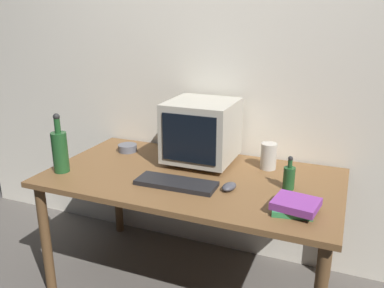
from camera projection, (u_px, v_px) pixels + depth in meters
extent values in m
plane|color=#56514C|center=(192.00, 283.00, 2.40)|extent=(6.00, 6.00, 0.00)
cube|color=silver|center=(222.00, 65.00, 2.45)|extent=(4.00, 0.08, 2.50)
cube|color=brown|center=(192.00, 178.00, 2.19)|extent=(1.59, 0.86, 0.03)
cylinder|color=brown|center=(46.00, 240.00, 2.24)|extent=(0.06, 0.06, 0.67)
cylinder|color=brown|center=(118.00, 189.00, 2.89)|extent=(0.06, 0.06, 0.67)
cylinder|color=brown|center=(331.00, 229.00, 2.36)|extent=(0.06, 0.06, 0.67)
cube|color=#B2AD9E|center=(201.00, 160.00, 2.37)|extent=(0.28, 0.24, 0.03)
cube|color=#B2AD9E|center=(202.00, 130.00, 2.31)|extent=(0.38, 0.38, 0.34)
cube|color=black|center=(189.00, 139.00, 2.14)|extent=(0.31, 0.01, 0.27)
cube|color=black|center=(176.00, 183.00, 2.05)|extent=(0.42, 0.16, 0.02)
ellipsoid|color=#3F3F47|center=(229.00, 187.00, 1.99)|extent=(0.08, 0.11, 0.04)
cylinder|color=#1E4C23|center=(60.00, 152.00, 2.20)|extent=(0.09, 0.09, 0.23)
cylinder|color=#1E4C23|center=(57.00, 126.00, 2.16)|extent=(0.03, 0.03, 0.08)
sphere|color=#262626|center=(56.00, 117.00, 2.14)|extent=(0.04, 0.04, 0.04)
cylinder|color=#1E4C23|center=(289.00, 178.00, 2.00)|extent=(0.06, 0.06, 0.11)
cylinder|color=#1E4C23|center=(290.00, 164.00, 1.97)|extent=(0.02, 0.02, 0.04)
sphere|color=#262626|center=(291.00, 159.00, 1.97)|extent=(0.02, 0.02, 0.02)
cube|color=#33894C|center=(292.00, 210.00, 1.77)|extent=(0.19, 0.16, 0.02)
cube|color=#843893|center=(296.00, 204.00, 1.76)|extent=(0.21, 0.19, 0.03)
cylinder|color=#595B66|center=(128.00, 148.00, 2.56)|extent=(0.12, 0.12, 0.04)
cylinder|color=#B7B2A8|center=(269.00, 156.00, 2.26)|extent=(0.09, 0.09, 0.15)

